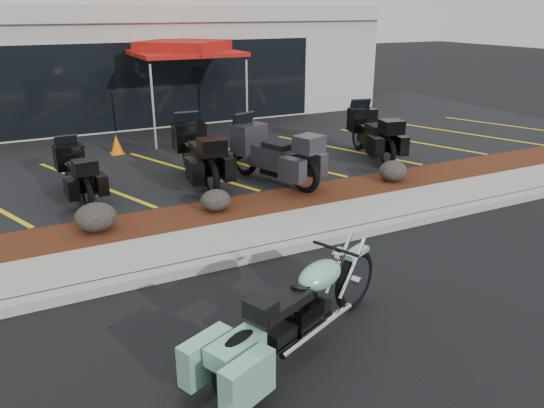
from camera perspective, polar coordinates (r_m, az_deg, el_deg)
ground at (r=7.97m, az=3.86°, el=-7.81°), size 90.00×90.00×0.00m
curb at (r=8.64m, az=0.85°, el=-4.87°), size 24.00×0.25×0.15m
sidewalk at (r=9.21m, az=-1.17°, el=-3.21°), size 24.00×1.20×0.15m
mulch_bed at (r=10.22m, az=-4.08°, el=-0.78°), size 24.00×1.20×0.16m
upper_lot at (r=15.13m, az=-12.09°, el=5.81°), size 26.00×9.60×0.15m
dealership_building at (r=20.88m, az=-17.18°, el=14.66°), size 18.00×8.16×4.00m
boulder_left at (r=9.50m, az=-18.44°, el=-1.36°), size 0.71×0.59×0.50m
boulder_mid at (r=9.99m, az=-6.10°, el=0.40°), size 0.58×0.49×0.41m
boulder_right at (r=11.97m, az=12.87°, el=3.50°), size 0.65×0.54×0.46m
hero_cruiser at (r=7.00m, az=8.89°, el=-7.19°), size 3.16×1.97×1.09m
touring_black_front at (r=11.90m, az=-21.02°, el=4.24°), size 0.94×2.05×1.15m
touring_black_mid at (r=12.37m, az=-9.04°, el=6.57°), size 1.07×2.50×1.43m
touring_grey at (r=12.02m, az=-2.99°, el=6.44°), size 1.73×2.66×1.45m
touring_black_rear at (r=14.44m, az=9.40°, el=8.41°), size 1.37×2.50×1.37m
traffic_cone at (r=14.54m, az=-16.39°, el=6.17°), size 0.38×0.38×0.50m
popup_canopy at (r=16.18m, az=-9.47°, el=16.06°), size 3.53×3.53×2.72m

